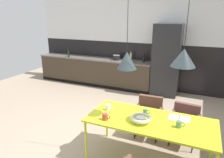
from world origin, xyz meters
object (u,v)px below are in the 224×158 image
Objects in this scene: dining_table at (150,122)px; armchair_near_window at (149,111)px; mug_glass_clear at (145,112)px; armchair_far_side at (185,119)px; pendant_lamp_over_table_near at (127,60)px; open_book at (179,118)px; mug_wide_latte at (179,124)px; cooking_pot at (116,57)px; fruit_bowl at (141,118)px; mug_short_terracotta at (105,117)px; mug_white_ceramic at (108,107)px; pendant_lamp_over_table_far at (183,58)px; bottle_wine_green at (131,57)px; refrigerator_column at (166,60)px; bottle_spice_small at (144,58)px; bottle_oil_tall at (69,54)px.

dining_table is 0.84m from armchair_near_window.
armchair_near_window is 0.72m from mug_glass_clear.
armchair_far_side is 1.66m from pendant_lamp_over_table_near.
open_book is 2.72× the size of mug_glass_clear.
open_book is (0.39, 0.22, 0.05)m from dining_table.
cooking_pot is (-2.28, 3.17, 0.18)m from mug_wide_latte.
fruit_bowl is 0.53m from mug_short_terracotta.
mug_white_ceramic is 0.10× the size of pendant_lamp_over_table_near.
mug_glass_clear is at bearing 164.84° from pendant_lamp_over_table_far.
fruit_bowl is 1.11× the size of bottle_wine_green.
armchair_near_window is 6.27× the size of mug_wide_latte.
mug_wide_latte reaches higher than open_book.
mug_short_terracotta is (-1.08, -1.06, 0.32)m from armchair_far_side.
dining_table is at bearing 45.64° from fruit_bowl.
mug_short_terracotta is 1.07m from mug_wide_latte.
mug_wide_latte is 0.44× the size of bottle_wine_green.
pendant_lamp_over_table_near is at bearing -15.86° from mug_white_ceramic.
armchair_near_window reaches higher than dining_table.
refrigerator_column is 0.68m from bottle_spice_small.
bottle_oil_tall reaches higher than fruit_bowl.
open_book is at bearing 94.97° from mug_wide_latte.
bottle_wine_green reaches higher than armchair_far_side.
mug_wide_latte is at bearing -0.28° from pendant_lamp_over_table_near.
dining_table is 0.69m from mug_short_terracotta.
bottle_oil_tall is at bearing 143.18° from mug_wide_latte.
mug_short_terracotta is (-0.42, -1.06, 0.30)m from armchair_near_window.
armchair_far_side is at bearing 60.28° from dining_table.
mug_short_terracotta is 0.61× the size of cooking_pot.
mug_glass_clear is 3.46m from cooking_pot.
bottle_spice_small is at bearing -2.68° from bottle_wine_green.
armchair_far_side is 5.58× the size of mug_white_ceramic.
mug_short_terracotta is 0.10× the size of pendant_lamp_over_table_near.
mug_short_terracotta is at bearing -69.92° from cooking_pot.
mug_wide_latte is (1.14, -0.10, -0.00)m from mug_white_ceramic.
fruit_bowl is at bearing -134.36° from dining_table.
refrigerator_column is 3.10m from mug_white_ceramic.
armchair_near_window is 2.70× the size of bottle_spice_small.
cooking_pot is 0.45m from bottle_wine_green.
mug_white_ceramic reaches higher than fruit_bowl.
armchair_near_window is 5.91× the size of mug_white_ceramic.
mug_glass_clear reaches higher than armchair_near_window.
armchair_near_window is 1.18m from mug_short_terracotta.
pendant_lamp_over_table_far is (3.89, -2.88, 0.73)m from bottle_oil_tall.
cooking_pot reaches higher than fruit_bowl.
fruit_bowl is (-0.57, -0.91, 0.33)m from armchair_far_side.
armchair_near_window is at bearing 5.18° from armchair_far_side.
dining_table is 4.56m from bottle_oil_tall.
bottle_wine_green is 3.48m from pendant_lamp_over_table_near.
mug_wide_latte is 0.48× the size of bottle_oil_tall.
refrigerator_column is 3.26m from pendant_lamp_over_table_far.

